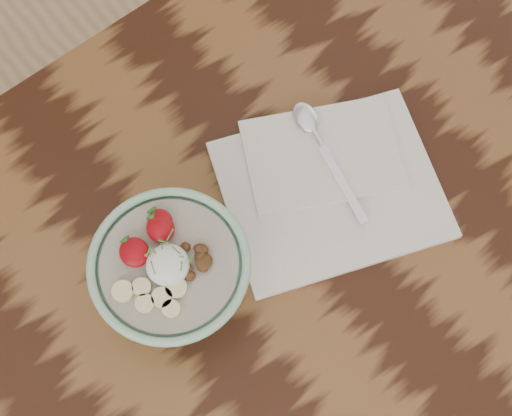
{
  "coord_description": "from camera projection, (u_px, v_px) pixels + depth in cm",
  "views": [
    {
      "loc": [
        -25.67,
        -18.1,
        166.45
      ],
      "look_at": [
        -7.44,
        4.91,
        86.5
      ],
      "focal_mm": 50.0,
      "sensor_mm": 36.0,
      "label": 1
    }
  ],
  "objects": [
    {
      "name": "table",
      "position": [
        316.0,
        252.0,
        1.05
      ],
      "size": [
        160.0,
        90.0,
        75.0
      ],
      "color": "black",
      "rests_on": "ground"
    },
    {
      "name": "napkin",
      "position": [
        329.0,
        182.0,
        0.98
      ],
      "size": [
        35.38,
        32.18,
        1.78
      ],
      "rotation": [
        0.0,
        0.0,
        -0.37
      ],
      "color": "white",
      "rests_on": "table"
    },
    {
      "name": "breakfast_bowl",
      "position": [
        172.0,
        273.0,
        0.87
      ],
      "size": [
        19.46,
        19.46,
        12.9
      ],
      "rotation": [
        0.0,
        0.0,
        0.09
      ],
      "color": "#95C9A7",
      "rests_on": "table"
    },
    {
      "name": "spoon",
      "position": [
        315.0,
        134.0,
        0.99
      ],
      "size": [
        6.64,
        19.84,
        1.04
      ],
      "rotation": [
        0.0,
        0.0,
        -0.23
      ],
      "color": "silver",
      "rests_on": "napkin"
    }
  ]
}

